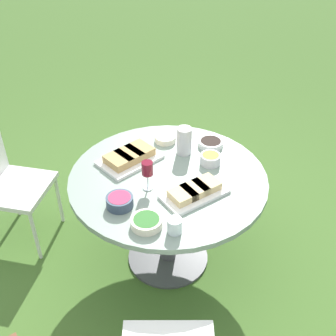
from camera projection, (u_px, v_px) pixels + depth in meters
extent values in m
plane|color=#446B2B|center=(168.00, 257.00, 3.01)|extent=(40.00, 40.00, 0.00)
cylinder|color=#4C4C51|center=(168.00, 256.00, 3.00)|extent=(0.56, 0.56, 0.02)
cylinder|color=#4C4C51|center=(168.00, 221.00, 2.80)|extent=(0.11, 0.11, 0.68)
cylinder|color=gray|center=(168.00, 178.00, 2.58)|extent=(1.22, 1.22, 0.03)
cube|color=silver|center=(17.00, 188.00, 2.92)|extent=(0.61, 0.61, 0.04)
cylinder|color=silver|center=(35.00, 236.00, 2.88)|extent=(0.03, 0.03, 0.43)
cylinder|color=silver|center=(59.00, 200.00, 3.18)|extent=(0.03, 0.03, 0.43)
cylinder|color=silver|center=(14.00, 193.00, 3.25)|extent=(0.03, 0.03, 0.43)
cylinder|color=silver|center=(184.00, 141.00, 2.72)|extent=(0.10, 0.10, 0.19)
cone|color=silver|center=(180.00, 128.00, 2.71)|extent=(0.02, 0.02, 0.02)
cylinder|color=silver|center=(148.00, 188.00, 2.48)|extent=(0.06, 0.06, 0.01)
cylinder|color=silver|center=(148.00, 181.00, 2.44)|extent=(0.01, 0.01, 0.10)
cylinder|color=maroon|center=(147.00, 168.00, 2.39)|extent=(0.07, 0.07, 0.08)
cube|color=white|center=(194.00, 194.00, 2.42)|extent=(0.20, 0.38, 0.02)
cube|color=#E0C184|center=(183.00, 195.00, 2.36)|extent=(0.13, 0.13, 0.04)
cube|color=#E0C184|center=(195.00, 190.00, 2.40)|extent=(0.13, 0.13, 0.04)
cube|color=#E0C184|center=(206.00, 184.00, 2.44)|extent=(0.13, 0.13, 0.04)
cube|color=white|center=(130.00, 160.00, 2.70)|extent=(0.30, 0.41, 0.02)
cube|color=tan|center=(140.00, 150.00, 2.72)|extent=(0.18, 0.15, 0.05)
cube|color=tan|center=(129.00, 155.00, 2.68)|extent=(0.18, 0.15, 0.05)
cube|color=tan|center=(119.00, 161.00, 2.63)|extent=(0.18, 0.15, 0.05)
cylinder|color=silver|center=(210.00, 159.00, 2.66)|extent=(0.13, 0.13, 0.06)
cylinder|color=#E0C147|center=(211.00, 157.00, 2.65)|extent=(0.10, 0.10, 0.03)
cylinder|color=beige|center=(146.00, 222.00, 2.21)|extent=(0.17, 0.17, 0.05)
cylinder|color=#387533|center=(146.00, 220.00, 2.20)|extent=(0.14, 0.14, 0.02)
cylinder|color=white|center=(211.00, 143.00, 2.84)|extent=(0.17, 0.17, 0.04)
cylinder|color=#2D231E|center=(211.00, 142.00, 2.83)|extent=(0.14, 0.14, 0.02)
cylinder|color=#334256|center=(120.00, 202.00, 2.33)|extent=(0.15, 0.15, 0.06)
cylinder|color=#D6385B|center=(120.00, 199.00, 2.32)|extent=(0.13, 0.13, 0.03)
cylinder|color=beige|center=(165.00, 138.00, 2.88)|extent=(0.14, 0.14, 0.04)
cylinder|color=silver|center=(165.00, 137.00, 2.87)|extent=(0.12, 0.12, 0.02)
cylinder|color=silver|center=(175.00, 226.00, 2.16)|extent=(0.08, 0.08, 0.08)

